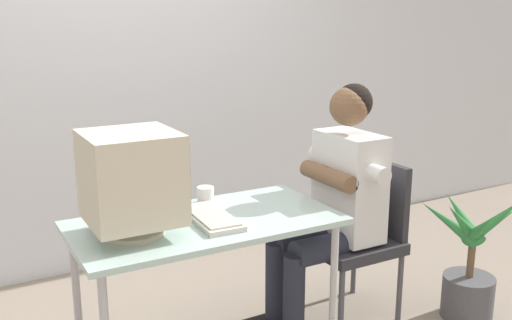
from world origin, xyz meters
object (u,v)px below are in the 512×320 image
object	(u,v)px
desk	(206,234)
person_seated	(334,197)
office_chair	(360,231)
keyboard	(211,217)
desk_mug	(205,195)
crt_monitor	(132,178)
potted_plant	(470,266)

from	to	relation	value
desk	person_seated	distance (m)	0.76
office_chair	person_seated	bearing A→B (deg)	180.00
keyboard	person_seated	distance (m)	0.74
office_chair	desk_mug	world-z (taller)	office_chair
crt_monitor	keyboard	distance (m)	0.42
keyboard	desk_mug	size ratio (longest dim) A/B	4.44
desk	person_seated	size ratio (longest dim) A/B	0.94
desk	desk_mug	size ratio (longest dim) A/B	12.92
desk	crt_monitor	xyz separation A→B (m)	(-0.34, -0.02, 0.32)
keyboard	desk_mug	bearing A→B (deg)	71.20
desk	crt_monitor	bearing A→B (deg)	-176.23
person_seated	keyboard	bearing A→B (deg)	-175.63
crt_monitor	potted_plant	bearing A→B (deg)	-9.13
desk	potted_plant	bearing A→B (deg)	-12.09
crt_monitor	potted_plant	size ratio (longest dim) A/B	0.59
keyboard	office_chair	size ratio (longest dim) A/B	0.48
desk	office_chair	bearing A→B (deg)	2.26
office_chair	potted_plant	bearing A→B (deg)	-34.83
person_seated	desk_mug	world-z (taller)	person_seated
desk_mug	office_chair	bearing A→B (deg)	-12.55
desk	potted_plant	xyz separation A→B (m)	(1.43, -0.31, -0.35)
potted_plant	keyboard	bearing A→B (deg)	168.52
office_chair	desk_mug	size ratio (longest dim) A/B	9.19
keyboard	potted_plant	bearing A→B (deg)	-11.48
office_chair	potted_plant	world-z (taller)	office_chair
person_seated	desk_mug	xyz separation A→B (m)	(-0.65, 0.19, 0.06)
office_chair	desk	bearing A→B (deg)	-177.74
desk	potted_plant	world-z (taller)	potted_plant
person_seated	potted_plant	xyz separation A→B (m)	(0.67, -0.34, -0.40)
crt_monitor	person_seated	world-z (taller)	person_seated
keyboard	crt_monitor	bearing A→B (deg)	-179.53
office_chair	potted_plant	xyz separation A→B (m)	(0.49, -0.34, -0.18)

